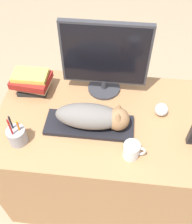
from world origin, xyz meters
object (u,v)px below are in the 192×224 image
keyboard (89,125)px  pen_cup (17,136)px  baseball (161,110)px  coffee_mug (132,150)px  book_stack (32,81)px  cat (96,117)px  monitor (105,58)px

keyboard → pen_cup: 0.36m
pen_cup → baseball: (0.71, 0.26, -0.01)m
coffee_mug → baseball: 0.32m
keyboard → book_stack: 0.44m
cat → pen_cup: pen_cup is taller
coffee_mug → pen_cup: pen_cup is taller
monitor → baseball: (0.32, -0.16, -0.20)m
coffee_mug → pen_cup: size_ratio=0.56×
book_stack → keyboard: bearing=-33.7°
keyboard → baseball: 0.40m
monitor → coffee_mug: monitor is taller
monitor → keyboard: bearing=-100.2°
coffee_mug → pen_cup: bearing=177.8°
coffee_mug → keyboard: bearing=145.8°
monitor → pen_cup: (-0.39, -0.42, -0.19)m
keyboard → book_stack: (-0.36, 0.24, 0.05)m
keyboard → monitor: (0.05, 0.29, 0.22)m
book_stack → baseball: bearing=-8.6°
pen_cup → keyboard: bearing=20.8°
coffee_mug → book_stack: book_stack is taller
coffee_mug → pen_cup: 0.56m
keyboard → monitor: monitor is taller
book_stack → monitor: bearing=6.3°
pen_cup → coffee_mug: bearing=-2.2°
cat → monitor: (0.02, 0.29, 0.15)m
monitor → coffee_mug: size_ratio=4.35×
baseball → book_stack: (-0.74, 0.11, 0.03)m
cat → baseball: bearing=20.8°
keyboard → monitor: size_ratio=0.98×
pen_cup → book_stack: 0.37m
keyboard → baseball: size_ratio=6.46×
monitor → baseball: bearing=-26.0°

